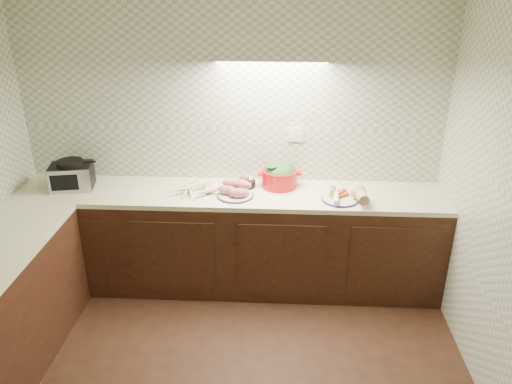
# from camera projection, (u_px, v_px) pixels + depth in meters

# --- Properties ---
(room) EXTENTS (3.60, 3.60, 2.60)m
(room) POSITION_uv_depth(u_px,v_px,m) (195.00, 183.00, 2.52)
(room) COLOR black
(room) RESTS_ON ground
(counter) EXTENTS (3.60, 3.60, 0.90)m
(counter) POSITION_uv_depth(u_px,v_px,m) (127.00, 292.00, 3.66)
(counter) COLOR black
(counter) RESTS_ON ground
(toaster_oven) EXTENTS (0.39, 0.33, 0.24)m
(toaster_oven) POSITION_uv_depth(u_px,v_px,m) (72.00, 175.00, 4.22)
(toaster_oven) COLOR black
(toaster_oven) RESTS_ON counter
(parsnip_pile) EXTENTS (0.35, 0.32, 0.08)m
(parsnip_pile) POSITION_uv_depth(u_px,v_px,m) (195.00, 189.00, 4.17)
(parsnip_pile) COLOR beige
(parsnip_pile) RESTS_ON counter
(sweet_potato_plate) EXTENTS (0.31, 0.30, 0.14)m
(sweet_potato_plate) POSITION_uv_depth(u_px,v_px,m) (236.00, 190.00, 4.10)
(sweet_potato_plate) COLOR #161945
(sweet_potato_plate) RESTS_ON counter
(onion_bowl) EXTENTS (0.15, 0.15, 0.12)m
(onion_bowl) POSITION_uv_depth(u_px,v_px,m) (246.00, 182.00, 4.27)
(onion_bowl) COLOR black
(onion_bowl) RESTS_ON counter
(dutch_oven) EXTENTS (0.38, 0.34, 0.21)m
(dutch_oven) POSITION_uv_depth(u_px,v_px,m) (280.00, 175.00, 4.25)
(dutch_oven) COLOR #B61117
(dutch_oven) RESTS_ON counter
(veg_plate) EXTENTS (0.37, 0.31, 0.14)m
(veg_plate) POSITION_uv_depth(u_px,v_px,m) (348.00, 194.00, 4.02)
(veg_plate) COLOR #161945
(veg_plate) RESTS_ON counter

